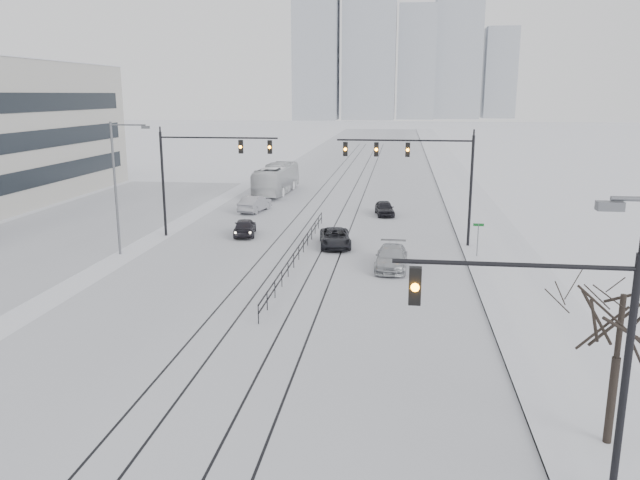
% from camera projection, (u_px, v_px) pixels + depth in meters
% --- Properties ---
extents(road, '(22.00, 260.00, 0.02)m').
position_uv_depth(road, '(342.00, 192.00, 70.43)').
color(road, silver).
rests_on(road, ground).
extents(sidewalk_east, '(5.00, 260.00, 0.16)m').
position_uv_depth(sidewalk_east, '(463.00, 193.00, 68.72)').
color(sidewalk_east, silver).
rests_on(sidewalk_east, ground).
extents(curb, '(0.10, 260.00, 0.12)m').
position_uv_depth(curb, '(441.00, 193.00, 69.03)').
color(curb, gray).
rests_on(curb, ground).
extents(parking_strip, '(14.00, 60.00, 0.03)m').
position_uv_depth(parking_strip, '(57.00, 235.00, 48.79)').
color(parking_strip, silver).
rests_on(parking_strip, ground).
extents(tram_rails, '(5.30, 180.00, 0.01)m').
position_uv_depth(tram_rails, '(318.00, 228.00, 51.11)').
color(tram_rails, black).
rests_on(tram_rails, ground).
extents(skyline, '(96.00, 48.00, 72.00)m').
position_uv_depth(skyline, '(401.00, 47.00, 269.06)').
color(skyline, '#9DA3AC').
rests_on(skyline, ground).
extents(traffic_mast_near, '(6.10, 0.37, 7.00)m').
position_uv_depth(traffic_mast_near, '(563.00, 344.00, 15.90)').
color(traffic_mast_near, black).
rests_on(traffic_mast_near, ground).
extents(traffic_mast_ne, '(9.60, 0.37, 8.00)m').
position_uv_depth(traffic_mast_ne, '(424.00, 167.00, 43.95)').
color(traffic_mast_ne, black).
rests_on(traffic_mast_ne, ground).
extents(traffic_mast_nw, '(9.10, 0.37, 8.00)m').
position_uv_depth(traffic_mast_nw, '(200.00, 165.00, 47.05)').
color(traffic_mast_nw, black).
rests_on(traffic_mast_nw, ground).
extents(street_light_west, '(2.73, 0.25, 9.00)m').
position_uv_depth(street_light_west, '(119.00, 179.00, 41.80)').
color(street_light_west, '#595B60').
rests_on(street_light_west, ground).
extents(bare_tree, '(4.40, 4.40, 6.10)m').
position_uv_depth(bare_tree, '(622.00, 311.00, 18.51)').
color(bare_tree, black).
rests_on(bare_tree, ground).
extents(median_fence, '(0.06, 24.00, 1.00)m').
position_uv_depth(median_fence, '(299.00, 252.00, 41.34)').
color(median_fence, black).
rests_on(median_fence, ground).
extents(street_sign, '(0.70, 0.06, 2.40)m').
position_uv_depth(street_sign, '(478.00, 235.00, 41.55)').
color(street_sign, '#595B60').
rests_on(street_sign, ground).
extents(sedan_sb_inner, '(2.29, 4.26, 1.38)m').
position_uv_depth(sedan_sb_inner, '(245.00, 227.00, 48.47)').
color(sedan_sb_inner, black).
rests_on(sedan_sb_inner, ground).
extents(sedan_sb_outer, '(2.40, 4.79, 1.51)m').
position_uv_depth(sedan_sb_outer, '(255.00, 204.00, 58.33)').
color(sedan_sb_outer, '#95969C').
rests_on(sedan_sb_outer, ground).
extents(sedan_nb_front, '(2.80, 4.89, 1.29)m').
position_uv_depth(sedan_nb_front, '(335.00, 238.00, 44.98)').
color(sedan_nb_front, black).
rests_on(sedan_nb_front, ground).
extents(sedan_nb_right, '(2.10, 4.88, 1.40)m').
position_uv_depth(sedan_nb_right, '(391.00, 258.00, 39.28)').
color(sedan_nb_right, '#A6A9AD').
rests_on(sedan_nb_right, ground).
extents(sedan_nb_far, '(2.08, 4.00, 1.30)m').
position_uv_depth(sedan_nb_far, '(385.00, 208.00, 56.57)').
color(sedan_nb_far, black).
rests_on(sedan_nb_far, ground).
extents(box_truck, '(3.18, 11.51, 3.18)m').
position_uv_depth(box_truck, '(276.00, 179.00, 68.72)').
color(box_truck, silver).
rests_on(box_truck, ground).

